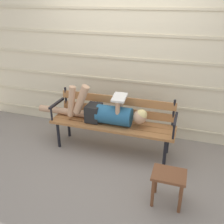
% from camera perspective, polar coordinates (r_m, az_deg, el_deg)
% --- Properties ---
extents(ground_plane, '(12.00, 12.00, 0.00)m').
position_cam_1_polar(ground_plane, '(3.68, -0.74, -9.70)').
color(ground_plane, gray).
extents(house_siding, '(5.14, 0.08, 2.46)m').
position_cam_1_polar(house_siding, '(3.92, 3.06, 12.14)').
color(house_siding, beige).
rests_on(house_siding, ground).
extents(park_bench, '(1.79, 0.45, 0.82)m').
position_cam_1_polar(park_bench, '(3.62, 0.32, -1.60)').
color(park_bench, '#9E6638').
rests_on(park_bench, ground).
extents(reclining_person, '(1.70, 0.26, 0.56)m').
position_cam_1_polar(reclining_person, '(3.54, -1.70, -0.07)').
color(reclining_person, '#23567A').
extents(footstool, '(0.36, 0.28, 0.39)m').
position_cam_1_polar(footstool, '(2.84, 12.70, -14.86)').
color(footstool, brown).
rests_on(footstool, ground).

